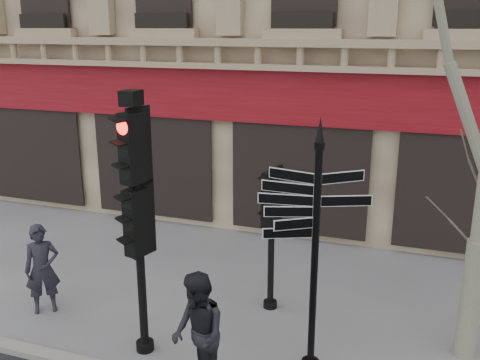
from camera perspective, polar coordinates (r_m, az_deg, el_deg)
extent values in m
plane|color=slate|center=(9.54, -1.02, -17.02)|extent=(80.00, 80.00, 0.00)
cube|color=maroon|center=(12.78, 6.54, 8.74)|extent=(28.00, 0.25, 1.30)
cube|color=#988163|center=(12.47, 6.45, 13.04)|extent=(28.00, 0.35, 0.74)
cylinder|color=black|center=(8.13, 7.94, -9.05)|extent=(0.11, 0.11, 3.56)
cone|color=black|center=(7.50, 8.54, 5.35)|extent=(0.12, 0.12, 0.36)
cylinder|color=black|center=(8.60, -10.71, -6.27)|extent=(0.14, 0.14, 3.97)
cylinder|color=black|center=(9.48, -10.09, -16.99)|extent=(0.29, 0.29, 0.16)
cube|color=black|center=(8.48, -10.82, -4.32)|extent=(0.55, 0.45, 1.08)
cube|color=black|center=(8.16, -11.25, 3.39)|extent=(0.55, 0.45, 1.08)
sphere|color=#FF0C05|center=(8.10, -11.36, 5.39)|extent=(0.23, 0.23, 0.23)
cube|color=black|center=(8.03, -11.54, 8.57)|extent=(0.32, 0.37, 0.23)
cylinder|color=black|center=(10.01, 3.35, -6.60)|extent=(0.13, 0.13, 2.72)
cylinder|color=black|center=(10.57, 3.24, -13.02)|extent=(0.28, 0.28, 0.15)
cube|color=black|center=(9.72, 3.43, -2.01)|extent=(0.52, 0.43, 1.03)
cylinder|color=gray|center=(9.48, 23.40, -11.63)|extent=(0.33, 0.33, 2.03)
imported|color=#22202B|center=(10.73, -20.34, -8.89)|extent=(0.75, 0.72, 1.73)
imported|color=black|center=(8.03, -4.50, -16.13)|extent=(1.13, 1.16, 1.88)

